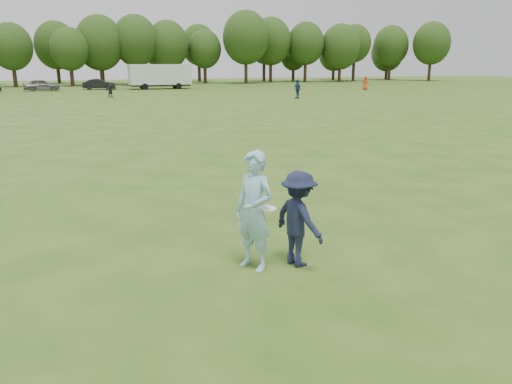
% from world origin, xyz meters
% --- Properties ---
extents(ground, '(200.00, 200.00, 0.00)m').
position_xyz_m(ground, '(0.00, 0.00, 0.00)').
color(ground, '#2A4C15').
rests_on(ground, ground).
extents(thrower, '(0.80, 0.90, 2.06)m').
position_xyz_m(thrower, '(-0.05, -0.21, 1.03)').
color(thrower, '#8DC4DA').
rests_on(thrower, ground).
extents(defender, '(0.91, 1.22, 1.69)m').
position_xyz_m(defender, '(0.72, -0.34, 0.84)').
color(defender, '#191F39').
rests_on(defender, ground).
extents(player_far_b, '(0.59, 1.12, 1.83)m').
position_xyz_m(player_far_b, '(18.55, 37.40, 0.91)').
color(player_far_b, navy).
rests_on(player_far_b, ground).
extents(player_far_c, '(0.99, 1.01, 1.76)m').
position_xyz_m(player_far_c, '(33.34, 48.33, 0.88)').
color(player_far_c, red).
rests_on(player_far_c, ground).
extents(player_far_d, '(1.43, 1.10, 1.51)m').
position_xyz_m(player_far_d, '(1.46, 45.00, 0.76)').
color(player_far_d, '#2A2A2A').
rests_on(player_far_d, ground).
extents(car_e, '(4.40, 2.21, 1.44)m').
position_xyz_m(car_e, '(-5.44, 60.47, 0.72)').
color(car_e, slate).
rests_on(car_e, ground).
extents(car_f, '(4.25, 1.92, 1.35)m').
position_xyz_m(car_f, '(1.44, 61.34, 0.68)').
color(car_f, black).
rests_on(car_f, ground).
extents(field_cone, '(0.28, 0.28, 0.30)m').
position_xyz_m(field_cone, '(22.21, 42.44, 0.15)').
color(field_cone, '#EF490C').
rests_on(field_cone, ground).
extents(disc_in_play, '(0.32, 0.32, 0.07)m').
position_xyz_m(disc_in_play, '(0.14, -0.38, 1.10)').
color(disc_in_play, white).
rests_on(disc_in_play, ground).
extents(cargo_trailer, '(9.00, 2.75, 3.20)m').
position_xyz_m(cargo_trailer, '(9.14, 59.90, 1.78)').
color(cargo_trailer, silver).
rests_on(cargo_trailer, ground).
extents(treeline, '(130.35, 18.39, 11.74)m').
position_xyz_m(treeline, '(2.81, 76.90, 6.26)').
color(treeline, '#332114').
rests_on(treeline, ground).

